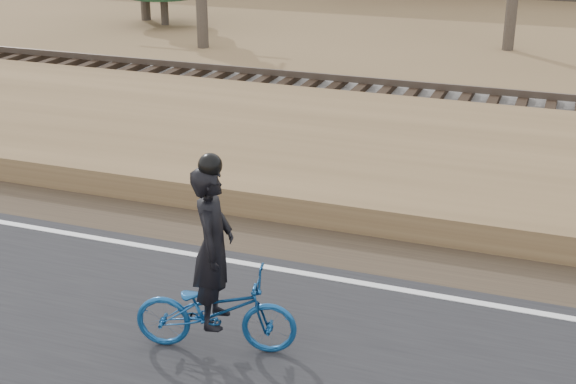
% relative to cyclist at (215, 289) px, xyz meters
% --- Properties ---
extents(ground, '(120.00, 120.00, 0.00)m').
position_rel_cyclist_xyz_m(ground, '(-3.54, 1.87, -0.82)').
color(ground, olive).
rests_on(ground, ground).
extents(edge_line, '(120.00, 0.12, 0.01)m').
position_rel_cyclist_xyz_m(edge_line, '(-3.54, 2.07, -0.76)').
color(edge_line, silver).
rests_on(edge_line, road).
extents(shoulder, '(120.00, 1.60, 0.04)m').
position_rel_cyclist_xyz_m(shoulder, '(-3.54, 3.07, -0.80)').
color(shoulder, '#473A2B').
rests_on(shoulder, ground).
extents(embankment, '(120.00, 5.00, 0.44)m').
position_rel_cyclist_xyz_m(embankment, '(-3.54, 6.07, -0.60)').
color(embankment, olive).
rests_on(embankment, ground).
extents(ballast, '(120.00, 3.00, 0.45)m').
position_rel_cyclist_xyz_m(ballast, '(-3.54, 9.87, -0.60)').
color(ballast, slate).
rests_on(ballast, ground).
extents(railroad, '(120.00, 2.40, 0.29)m').
position_rel_cyclist_xyz_m(railroad, '(-3.54, 9.87, -0.29)').
color(railroad, black).
rests_on(railroad, ballast).
extents(cyclist, '(1.95, 1.05, 2.36)m').
position_rel_cyclist_xyz_m(cyclist, '(0.00, 0.00, 0.00)').
color(cyclist, navy).
rests_on(cyclist, road).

